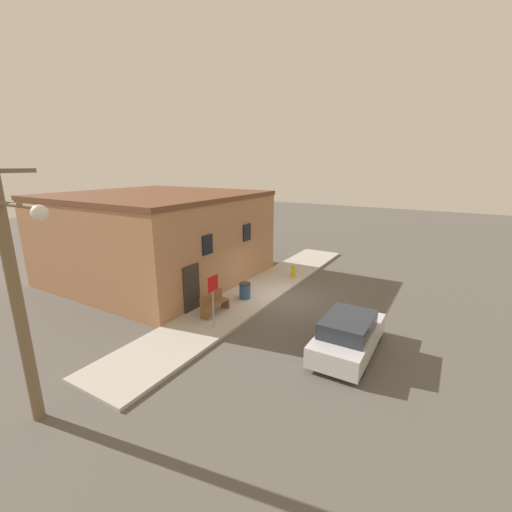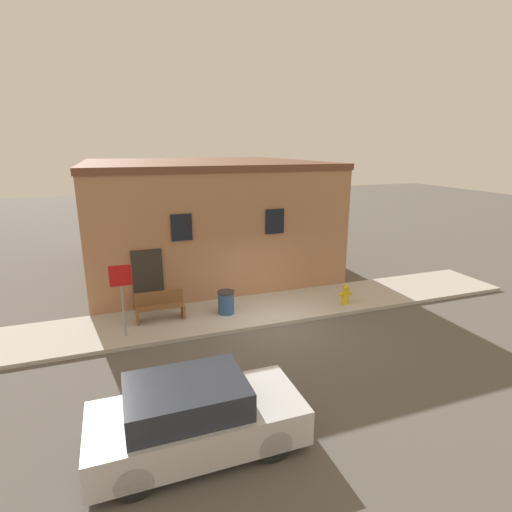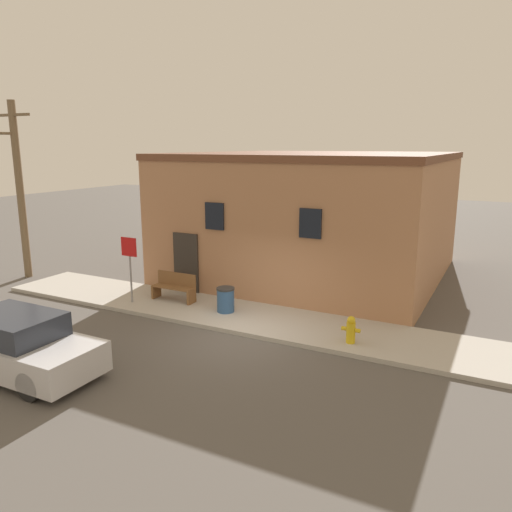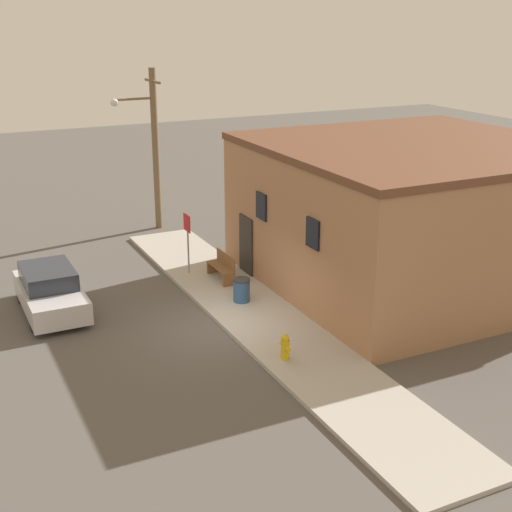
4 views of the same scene
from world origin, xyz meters
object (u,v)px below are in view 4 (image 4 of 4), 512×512
at_px(stop_sign, 187,233).
at_px(utility_pole, 153,145).
at_px(parked_car, 50,291).
at_px(bench, 222,267).
at_px(trash_bin, 242,290).
at_px(fire_hydrant, 285,347).

relative_size(stop_sign, utility_pole, 0.32).
xyz_separation_m(stop_sign, parked_car, (1.06, -5.03, -0.94)).
bearing_deg(bench, utility_pole, 179.72).
distance_m(bench, parked_car, 5.87).
xyz_separation_m(stop_sign, trash_bin, (3.23, 0.60, -1.11)).
bearing_deg(fire_hydrant, parked_car, -141.80).
xyz_separation_m(fire_hydrant, parked_car, (-6.34, -4.99, 0.19)).
distance_m(trash_bin, utility_pole, 9.96).
relative_size(fire_hydrant, utility_pole, 0.11).
bearing_deg(stop_sign, utility_pole, 171.98).
bearing_deg(utility_pole, parked_car, -39.08).
distance_m(stop_sign, trash_bin, 3.46).
bearing_deg(utility_pole, stop_sign, -8.02).
xyz_separation_m(bench, parked_car, (-0.05, -5.87, 0.11)).
bearing_deg(stop_sign, parked_car, -78.11).
bearing_deg(stop_sign, bench, 37.14).
bearing_deg(fire_hydrant, stop_sign, 179.64).
height_order(bench, utility_pole, utility_pole).
bearing_deg(parked_car, fire_hydrant, 38.20).
distance_m(fire_hydrant, trash_bin, 4.22).
distance_m(fire_hydrant, bench, 6.35).
bearing_deg(fire_hydrant, bench, 171.97).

